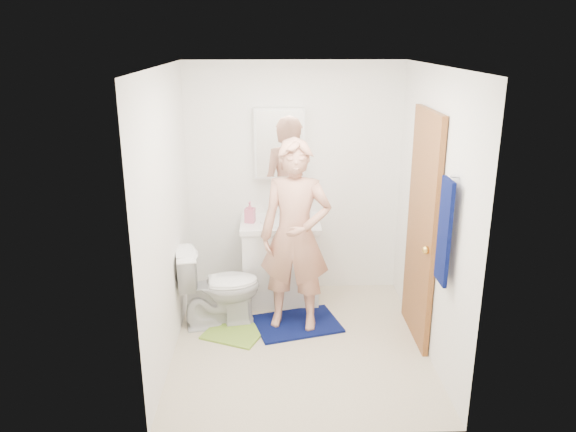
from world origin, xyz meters
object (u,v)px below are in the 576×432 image
object	(u,v)px
vanity_cabinet	(280,263)
towel	(445,232)
toilet	(219,286)
soap_dispenser	(250,212)
toothbrush_cup	(303,212)
medicine_cabinet	(279,143)
man	(295,236)

from	to	relation	value
vanity_cabinet	towel	world-z (taller)	towel
toilet	soap_dispenser	distance (m)	0.81
toilet	soap_dispenser	xyz separation A→B (m)	(0.29, 0.50, 0.57)
toilet	toothbrush_cup	world-z (taller)	toothbrush_cup
medicine_cabinet	soap_dispenser	distance (m)	0.75
soap_dispenser	toilet	bearing A→B (deg)	-119.92
man	towel	bearing A→B (deg)	-29.21
vanity_cabinet	medicine_cabinet	bearing A→B (deg)	90.00
soap_dispenser	man	distance (m)	0.71
medicine_cabinet	toilet	xyz separation A→B (m)	(-0.59, -0.74, -1.21)
vanity_cabinet	toilet	world-z (taller)	vanity_cabinet
medicine_cabinet	soap_dispenser	size ratio (longest dim) A/B	3.30
vanity_cabinet	toothbrush_cup	distance (m)	0.57
towel	soap_dispenser	distance (m)	2.10
medicine_cabinet	man	xyz separation A→B (m)	(0.12, -0.82, -0.70)
vanity_cabinet	soap_dispenser	distance (m)	0.63
medicine_cabinet	towel	xyz separation A→B (m)	(1.18, -1.71, -0.35)
towel	soap_dispenser	size ratio (longest dim) A/B	3.78
towel	soap_dispenser	bearing A→B (deg)	135.25
soap_dispenser	man	world-z (taller)	man
toilet	man	size ratio (longest dim) A/B	0.44
toilet	man	bearing A→B (deg)	-106.21
vanity_cabinet	towel	distance (m)	2.08
toilet	medicine_cabinet	bearing A→B (deg)	-48.62
toothbrush_cup	man	bearing A→B (deg)	-98.36
vanity_cabinet	man	bearing A→B (deg)	-78.07
man	toilet	bearing A→B (deg)	-174.88
toilet	soap_dispenser	world-z (taller)	soap_dispenser
vanity_cabinet	toothbrush_cup	world-z (taller)	toothbrush_cup
towel	toilet	bearing A→B (deg)	151.26
man	medicine_cabinet	bearing A→B (deg)	109.78
soap_dispenser	towel	bearing A→B (deg)	-44.75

